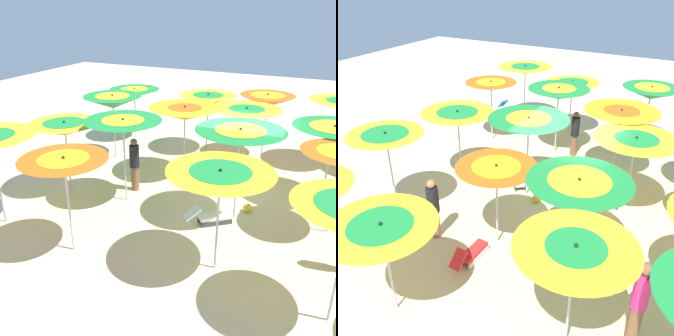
% 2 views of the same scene
% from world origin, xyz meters
% --- Properties ---
extents(ground, '(41.51, 41.51, 0.04)m').
position_xyz_m(ground, '(0.00, 0.00, -0.02)').
color(ground, beige).
extents(beach_umbrella_0, '(2.23, 2.23, 2.48)m').
position_xyz_m(beach_umbrella_0, '(3.93, -5.22, 2.26)').
color(beach_umbrella_0, '#B2B2B7').
rests_on(beach_umbrella_0, ground).
extents(beach_umbrella_1, '(1.93, 1.93, 2.38)m').
position_xyz_m(beach_umbrella_1, '(4.17, -2.80, 2.17)').
color(beach_umbrella_1, '#B2B2B7').
rests_on(beach_umbrella_1, ground).
extents(beach_umbrella_2, '(2.19, 2.19, 2.39)m').
position_xyz_m(beach_umbrella_2, '(3.41, 0.44, 2.13)').
color(beach_umbrella_2, '#B2B2B7').
rests_on(beach_umbrella_2, ground).
extents(beach_umbrella_3, '(1.97, 1.97, 2.48)m').
position_xyz_m(beach_umbrella_3, '(3.97, 2.81, 2.21)').
color(beach_umbrella_3, '#B2B2B7').
rests_on(beach_umbrella_3, ground).
extents(beach_umbrella_5, '(2.05, 2.05, 2.23)m').
position_xyz_m(beach_umbrella_5, '(1.66, -4.82, 1.98)').
color(beach_umbrella_5, '#B2B2B7').
rests_on(beach_umbrella_5, ground).
extents(beach_umbrella_6, '(2.14, 2.14, 2.50)m').
position_xyz_m(beach_umbrella_6, '(1.50, -2.93, 2.25)').
color(beach_umbrella_6, '#B2B2B7').
rests_on(beach_umbrella_6, ground).
extents(beach_umbrella_7, '(2.27, 2.27, 2.54)m').
position_xyz_m(beach_umbrella_7, '(1.15, 0.23, 2.29)').
color(beach_umbrella_7, '#B2B2B7').
rests_on(beach_umbrella_7, ground).
extents(beach_umbrella_8, '(1.90, 1.90, 2.24)m').
position_xyz_m(beach_umbrella_8, '(0.82, 2.58, 1.99)').
color(beach_umbrella_8, '#B2B2B7').
rests_on(beach_umbrella_8, ground).
extents(beach_umbrella_9, '(2.09, 2.09, 2.19)m').
position_xyz_m(beach_umbrella_9, '(1.60, 5.39, 1.94)').
color(beach_umbrella_9, '#B2B2B7').
rests_on(beach_umbrella_9, ground).
extents(beach_umbrella_10, '(2.08, 2.08, 2.38)m').
position_xyz_m(beach_umbrella_10, '(-1.25, -5.02, 2.11)').
color(beach_umbrella_10, '#B2B2B7').
rests_on(beach_umbrella_10, ground).
extents(beach_umbrella_11, '(2.28, 2.28, 2.38)m').
position_xyz_m(beach_umbrella_11, '(-0.87, -2.09, 2.12)').
color(beach_umbrella_11, '#B2B2B7').
rests_on(beach_umbrella_11, ground).
extents(beach_umbrella_12, '(2.21, 2.21, 2.34)m').
position_xyz_m(beach_umbrella_12, '(-1.68, -0.31, 2.12)').
color(beach_umbrella_12, '#B2B2B7').
rests_on(beach_umbrella_12, ground).
extents(beach_umbrella_13, '(2.29, 2.29, 2.27)m').
position_xyz_m(beach_umbrella_13, '(-1.06, 2.31, 2.04)').
color(beach_umbrella_13, '#B2B2B7').
rests_on(beach_umbrella_13, ground).
extents(beach_umbrella_14, '(2.04, 2.04, 2.44)m').
position_xyz_m(beach_umbrella_14, '(-1.75, 4.55, 2.19)').
color(beach_umbrella_14, '#B2B2B7').
rests_on(beach_umbrella_14, ground).
extents(lounger_0, '(1.30, 0.84, 0.64)m').
position_xyz_m(lounger_0, '(4.81, -5.48, 0.22)').
color(lounger_0, '#333338').
rests_on(lounger_0, ground).
extents(lounger_1, '(1.04, 1.19, 0.55)m').
position_xyz_m(lounger_1, '(1.71, -0.24, 0.20)').
color(lounger_1, '#333338').
rests_on(lounger_1, ground).
extents(lounger_2, '(1.23, 0.84, 0.64)m').
position_xyz_m(lounger_2, '(-1.10, -0.65, 0.21)').
color(lounger_2, '#333338').
rests_on(lounger_2, ground).
extents(lounger_3, '(0.36, 1.21, 0.57)m').
position_xyz_m(lounger_3, '(1.02, 3.47, 0.20)').
color(lounger_3, silver).
rests_on(lounger_3, ground).
extents(beachgoer_0, '(0.30, 0.30, 1.67)m').
position_xyz_m(beachgoer_0, '(0.81, -3.02, 0.87)').
color(beachgoer_0, brown).
rests_on(beachgoer_0, ground).
extents(beachgoer_1, '(0.30, 0.30, 1.68)m').
position_xyz_m(beachgoer_1, '(2.32, 3.15, 0.88)').
color(beachgoer_1, '#A3704C').
rests_on(beachgoer_1, ground).
extents(beachgoer_2, '(0.30, 0.30, 1.89)m').
position_xyz_m(beachgoer_2, '(-2.79, 3.81, 1.00)').
color(beachgoer_2, brown).
rests_on(beachgoer_2, ground).
extents(beach_ball, '(0.25, 0.25, 0.25)m').
position_xyz_m(beach_ball, '(0.70, 0.48, 0.13)').
color(beach_ball, yellow).
rests_on(beach_ball, ground).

